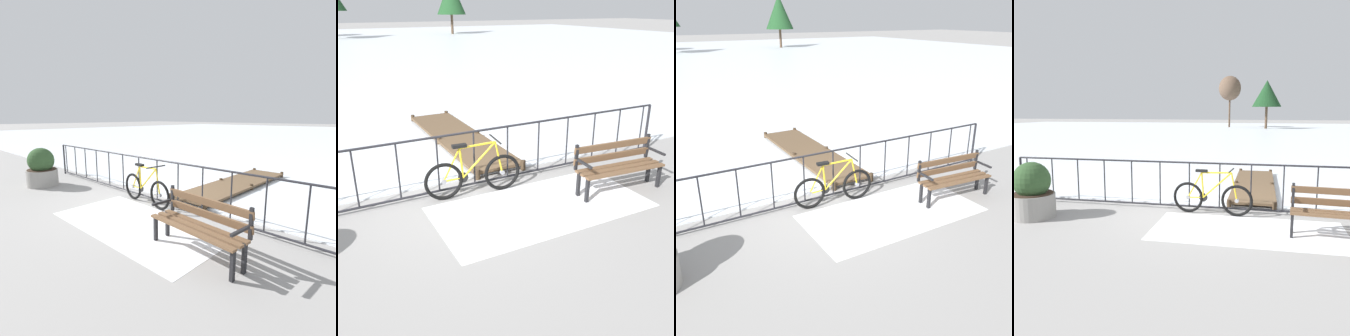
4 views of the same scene
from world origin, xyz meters
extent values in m
plane|color=gray|center=(0.00, 0.00, 0.00)|extent=(160.00, 160.00, 0.00)
cube|color=white|center=(0.99, -1.20, 0.00)|extent=(3.49, 1.74, 0.01)
cylinder|color=#232328|center=(0.00, 0.00, 1.05)|extent=(9.00, 0.04, 0.04)
cylinder|color=#232328|center=(0.00, 0.00, 0.08)|extent=(9.00, 0.04, 0.04)
cylinder|color=#232328|center=(4.50, 0.00, 0.53)|extent=(0.06, 0.06, 1.05)
cylinder|color=#232328|center=(-1.66, 0.00, 0.57)|extent=(0.03, 0.03, 0.97)
cylinder|color=#232328|center=(-1.00, 0.00, 0.57)|extent=(0.03, 0.03, 0.97)
cylinder|color=#232328|center=(-0.33, 0.00, 0.57)|extent=(0.03, 0.03, 0.97)
cylinder|color=#232328|center=(0.33, 0.00, 0.57)|extent=(0.03, 0.03, 0.97)
cylinder|color=#232328|center=(1.00, 0.00, 0.57)|extent=(0.03, 0.03, 0.97)
cylinder|color=#232328|center=(1.66, 0.00, 0.57)|extent=(0.03, 0.03, 0.97)
cylinder|color=#232328|center=(2.33, 0.00, 0.57)|extent=(0.03, 0.03, 0.97)
cylinder|color=#232328|center=(2.99, 0.00, 0.57)|extent=(0.03, 0.03, 0.97)
cylinder|color=#232328|center=(3.66, 0.00, 0.57)|extent=(0.03, 0.03, 0.97)
cylinder|color=#232328|center=(4.32, 0.00, 0.57)|extent=(0.03, 0.03, 0.97)
torus|color=black|center=(-0.32, -0.21, 0.33)|extent=(0.66, 0.12, 0.66)
cylinder|color=gray|center=(-0.32, -0.21, 0.33)|extent=(0.08, 0.07, 0.08)
torus|color=black|center=(0.73, -0.31, 0.33)|extent=(0.66, 0.12, 0.66)
cylinder|color=gray|center=(0.73, -0.31, 0.33)|extent=(0.08, 0.07, 0.08)
cylinder|color=yellow|center=(0.00, -0.24, 0.62)|extent=(0.08, 0.04, 0.53)
cylinder|color=yellow|center=(0.31, -0.27, 0.63)|extent=(0.61, 0.09, 0.59)
cylinder|color=yellow|center=(0.29, -0.27, 0.90)|extent=(0.63, 0.10, 0.07)
cylinder|color=yellow|center=(-0.15, -0.22, 0.34)|extent=(0.34, 0.06, 0.05)
cylinder|color=yellow|center=(-0.17, -0.22, 0.61)|extent=(0.32, 0.06, 0.56)
cylinder|color=yellow|center=(0.67, -0.30, 0.62)|extent=(0.16, 0.05, 0.59)
cube|color=black|center=(-0.02, -0.24, 0.92)|extent=(0.25, 0.12, 0.05)
cylinder|color=black|center=(0.60, -0.30, 0.96)|extent=(0.08, 0.52, 0.03)
cylinder|color=black|center=(0.02, -0.24, 0.35)|extent=(0.18, 0.04, 0.18)
cube|color=brown|center=(2.52, -1.18, 0.44)|extent=(1.60, 0.23, 0.04)
cube|color=brown|center=(2.51, -1.33, 0.44)|extent=(1.60, 0.23, 0.04)
cube|color=brown|center=(2.50, -1.49, 0.44)|extent=(1.60, 0.23, 0.04)
cube|color=brown|center=(2.53, -1.09, 0.58)|extent=(1.60, 0.18, 0.12)
cube|color=brown|center=(2.53, -1.09, 0.78)|extent=(1.60, 0.18, 0.12)
cube|color=black|center=(3.26, -1.53, 0.22)|extent=(0.05, 0.06, 0.44)
cube|color=black|center=(3.28, -1.26, 0.22)|extent=(0.05, 0.06, 0.44)
cube|color=black|center=(3.29, -1.15, 0.67)|extent=(0.05, 0.05, 0.45)
cube|color=black|center=(3.27, -1.40, 0.64)|extent=(0.07, 0.40, 0.04)
cube|color=black|center=(1.74, -1.40, 0.22)|extent=(0.05, 0.06, 0.44)
cube|color=black|center=(1.76, -1.14, 0.22)|extent=(0.05, 0.06, 0.44)
cube|color=black|center=(1.77, -1.02, 0.67)|extent=(0.05, 0.05, 0.45)
cube|color=black|center=(1.75, -1.27, 0.64)|extent=(0.07, 0.40, 0.04)
cube|color=brown|center=(1.01, 2.54, 0.12)|extent=(1.10, 4.47, 0.06)
cylinder|color=#433323|center=(0.52, 0.30, 0.10)|extent=(0.10, 0.10, 0.20)
cylinder|color=#433323|center=(1.51, 0.30, 0.10)|extent=(0.10, 0.10, 0.20)
cylinder|color=#433323|center=(0.52, 2.54, 0.10)|extent=(0.10, 0.10, 0.20)
cylinder|color=#433323|center=(1.51, 2.54, 0.10)|extent=(0.10, 0.10, 0.20)
cylinder|color=#433323|center=(0.52, 4.77, 0.10)|extent=(0.10, 0.10, 0.20)
cylinder|color=#433323|center=(1.51, 4.77, 0.10)|extent=(0.10, 0.10, 0.20)
cylinder|color=brown|center=(14.77, 39.45, 1.79)|extent=(0.28, 0.28, 3.58)
camera|label=1|loc=(4.74, -4.27, 2.05)|focal=28.24mm
camera|label=2|loc=(-2.17, -5.93, 3.03)|focal=41.89mm
camera|label=3|loc=(-3.18, -6.45, 3.60)|focal=40.77mm
camera|label=4|loc=(1.19, -7.69, 2.17)|focal=39.02mm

